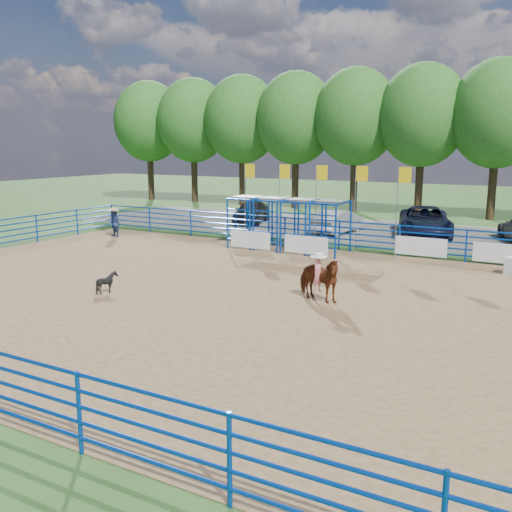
% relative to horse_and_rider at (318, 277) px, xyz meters
% --- Properties ---
extents(ground, '(120.00, 120.00, 0.00)m').
position_rel_horse_and_rider_xyz_m(ground, '(-2.77, -0.84, -0.86)').
color(ground, '#396127').
rests_on(ground, ground).
extents(arena_dirt, '(30.00, 20.00, 0.02)m').
position_rel_horse_and_rider_xyz_m(arena_dirt, '(-2.77, -0.84, -0.85)').
color(arena_dirt, olive).
rests_on(arena_dirt, ground).
extents(gravel_strip, '(40.00, 10.00, 0.01)m').
position_rel_horse_and_rider_xyz_m(gravel_strip, '(-2.77, 16.16, -0.86)').
color(gravel_strip, slate).
rests_on(gravel_strip, ground).
extents(horse_and_rider, '(1.98, 1.28, 2.25)m').
position_rel_horse_and_rider_xyz_m(horse_and_rider, '(0.00, 0.00, 0.00)').
color(horse_and_rider, brown).
rests_on(horse_and_rider, arena_dirt).
extents(calf, '(0.92, 0.90, 0.77)m').
position_rel_horse_and_rider_xyz_m(calf, '(-6.94, -2.67, -0.45)').
color(calf, black).
rests_on(calf, arena_dirt).
extents(spectator_cowboy, '(0.87, 0.75, 1.61)m').
position_rel_horse_and_rider_xyz_m(spectator_cowboy, '(-15.26, 6.69, -0.03)').
color(spectator_cowboy, navy).
rests_on(spectator_cowboy, arena_dirt).
extents(car_a, '(2.91, 4.74, 1.51)m').
position_rel_horse_and_rider_xyz_m(car_a, '(-11.48, 15.61, -0.10)').
color(car_a, black).
rests_on(car_a, gravel_strip).
extents(car_b, '(1.93, 4.36, 1.39)m').
position_rel_horse_and_rider_xyz_m(car_b, '(-4.82, 14.27, -0.15)').
color(car_b, gray).
rests_on(car_b, gravel_strip).
extents(car_c, '(4.33, 6.49, 1.65)m').
position_rel_horse_and_rider_xyz_m(car_c, '(-0.11, 15.85, -0.02)').
color(car_c, black).
rests_on(car_c, gravel_strip).
extents(perimeter_fence, '(30.10, 20.10, 1.50)m').
position_rel_horse_and_rider_xyz_m(perimeter_fence, '(-2.77, -0.84, -0.11)').
color(perimeter_fence, '#083FB2').
rests_on(perimeter_fence, ground).
extents(chute_assembly, '(19.32, 2.41, 4.20)m').
position_rel_horse_and_rider_xyz_m(chute_assembly, '(-4.67, 7.99, 0.40)').
color(chute_assembly, '#083FB2').
rests_on(chute_assembly, ground).
extents(treeline, '(56.40, 6.40, 11.24)m').
position_rel_horse_and_rider_xyz_m(treeline, '(-2.77, 25.16, 6.67)').
color(treeline, '#3F2B19').
rests_on(treeline, ground).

